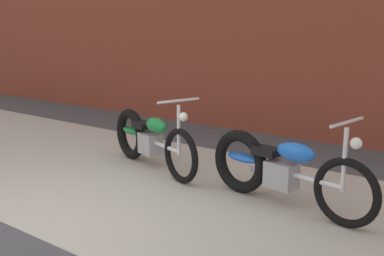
# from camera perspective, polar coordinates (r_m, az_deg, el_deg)

# --- Properties ---
(ground_plane) EXTENTS (80.00, 80.00, 0.00)m
(ground_plane) POSITION_cam_1_polar(r_m,az_deg,el_deg) (4.51, -19.78, -12.52)
(ground_plane) COLOR #47474C
(sidewalk_slab) EXTENTS (36.00, 3.50, 0.01)m
(sidewalk_slab) POSITION_cam_1_polar(r_m,az_deg,el_deg) (5.57, -4.62, -6.95)
(sidewalk_slab) COLOR #B2ADA3
(sidewalk_slab) RESTS_ON ground
(brick_building_wall) EXTENTS (36.00, 0.50, 4.55)m
(brick_building_wall) POSITION_cam_1_polar(r_m,az_deg,el_deg) (8.18, 11.78, 15.13)
(brick_building_wall) COLOR brown
(brick_building_wall) RESTS_ON ground
(motorcycle_green) EXTENTS (1.94, 0.85, 1.03)m
(motorcycle_green) POSITION_cam_1_polar(r_m,az_deg,el_deg) (6.14, -5.61, -1.30)
(motorcycle_green) COLOR black
(motorcycle_green) RESTS_ON ground
(motorcycle_blue) EXTENTS (1.99, 0.67, 1.03)m
(motorcycle_blue) POSITION_cam_1_polar(r_m,az_deg,el_deg) (4.89, 10.49, -5.00)
(motorcycle_blue) COLOR black
(motorcycle_blue) RESTS_ON ground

